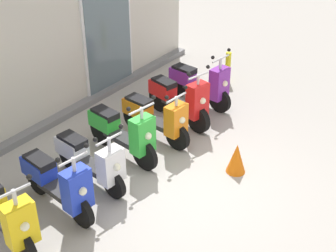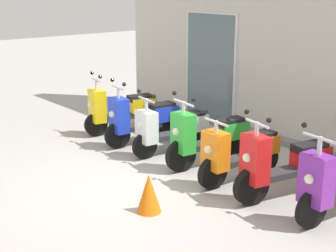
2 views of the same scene
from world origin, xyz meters
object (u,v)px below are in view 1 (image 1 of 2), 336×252
Objects in this scene: scooter_yellow at (4,212)px; curb_bollard at (228,67)px; scooter_blue at (58,183)px; scooter_green at (123,132)px; scooter_orange at (156,117)px; scooter_white at (90,159)px; traffic_cone at (236,158)px; scooter_purple at (200,83)px; scooter_red at (179,99)px.

scooter_yellow reaches higher than curb_bollard.
scooter_green is (1.59, 0.13, 0.01)m from scooter_blue.
scooter_yellow is 0.99× the size of scooter_orange.
traffic_cone is (1.57, -1.72, -0.19)m from scooter_white.
scooter_white is 1.63m from scooter_orange.
curb_bollard is (2.92, 1.80, 0.09)m from traffic_cone.
scooter_white is at bearing -1.19° from scooter_yellow.
scooter_white is 0.98× the size of scooter_purple.
scooter_yellow is 1.58m from scooter_white.
scooter_green is (0.85, 0.06, 0.05)m from scooter_white.
scooter_purple is 2.99× the size of traffic_cone.
traffic_cone is at bearing -148.43° from curb_bollard.
curb_bollard is at bearing 31.57° from traffic_cone.
scooter_white is 2.18× the size of curb_bollard.
scooter_blue is at bearing -179.39° from scooter_red.
scooter_orange is 0.77m from scooter_red.
scooter_yellow is at bearing 179.80° from scooter_purple.
scooter_orange is at bearing -7.96° from scooter_green.
scooter_red reaches higher than scooter_orange.
traffic_cone is 3.43m from curb_bollard.
scooter_blue is (0.85, -0.11, 0.00)m from scooter_yellow.
scooter_white is at bearing -176.21° from scooter_green.
scooter_yellow is 0.85m from scooter_blue.
scooter_green is at bearing 112.00° from traffic_cone.
scooter_white is 3.24m from scooter_purple.
scooter_blue is 3.14m from scooter_red.
scooter_yellow is 4.82m from scooter_purple.
scooter_white is at bearing 179.06° from scooter_red.
scooter_green is 3.64m from curb_bollard.
scooter_blue is 2.97× the size of traffic_cone.
scooter_red is at bearing -176.18° from scooter_purple.
scooter_orange is at bearing -1.81° from scooter_white.
scooter_purple is (4.82, -0.02, -0.00)m from scooter_yellow.
scooter_yellow is 0.94× the size of scooter_green.
scooter_white is 0.86m from scooter_green.
scooter_purple is at bearing 2.41° from scooter_orange.
scooter_blue is 0.74m from scooter_white.
scooter_purple is at bearing 46.14° from traffic_cone.
scooter_red is 1.88m from traffic_cone.
scooter_green is (2.44, 0.02, 0.01)m from scooter_yellow.
scooter_green is at bearing -179.64° from curb_bollard.
scooter_blue is at bearing -7.14° from scooter_yellow.
scooter_red is (1.55, -0.10, -0.02)m from scooter_green.
scooter_yellow is 0.99× the size of scooter_blue.
scooter_blue is 1.01× the size of scooter_white.
scooter_white is (0.74, 0.07, -0.04)m from scooter_blue.
scooter_red is 2.10m from curb_bollard.
scooter_orange is 2.96× the size of traffic_cone.
traffic_cone is (0.72, -1.77, -0.24)m from scooter_green.
scooter_orange is at bearing -179.11° from scooter_red.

